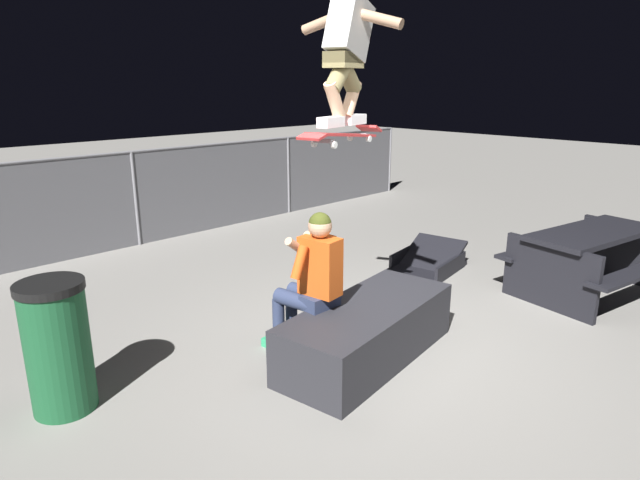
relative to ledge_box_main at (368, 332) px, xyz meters
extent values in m
plane|color=gray|center=(0.22, -0.04, -0.25)|extent=(40.00, 40.00, 0.00)
cube|color=#28282D|center=(0.00, 0.00, 0.00)|extent=(1.91, 0.98, 0.50)
cube|color=#2D3856|center=(-0.32, 0.27, 0.31)|extent=(0.32, 0.20, 0.12)
cube|color=#D15119|center=(-0.32, 0.27, 0.62)|extent=(0.25, 0.37, 0.50)
sphere|color=tan|center=(-0.32, 0.27, 0.97)|extent=(0.20, 0.20, 0.20)
sphere|color=#414919|center=(-0.32, 0.27, 0.99)|extent=(0.19, 0.19, 0.19)
cylinder|color=#D15119|center=(-0.53, 0.30, 0.69)|extent=(0.20, 0.11, 0.29)
cylinder|color=tan|center=(-0.46, 0.41, 0.79)|extent=(0.24, 0.10, 0.19)
cylinder|color=#D15119|center=(-0.13, 0.36, 0.69)|extent=(0.20, 0.11, 0.29)
cylinder|color=tan|center=(-0.22, 0.45, 0.79)|extent=(0.24, 0.10, 0.19)
cylinder|color=#2D3856|center=(-0.44, 0.46, 0.29)|extent=(0.20, 0.42, 0.14)
cylinder|color=#2D3856|center=(-0.47, 0.65, 0.02)|extent=(0.11, 0.11, 0.46)
cube|color=#2D9E66|center=(-0.47, 0.70, -0.21)|extent=(0.14, 0.27, 0.08)
cylinder|color=#2D3856|center=(-0.26, 0.48, 0.29)|extent=(0.20, 0.42, 0.14)
cylinder|color=#2D3856|center=(-0.29, 0.68, 0.02)|extent=(0.11, 0.11, 0.46)
cube|color=#2D9E66|center=(-0.30, 0.73, -0.21)|extent=(0.14, 0.27, 0.08)
cube|color=#B72D2D|center=(-0.13, 0.21, 1.70)|extent=(0.82, 0.37, 0.09)
cube|color=#B72D2D|center=(0.31, 0.31, 1.72)|extent=(0.16, 0.22, 0.07)
cube|color=#B72D2D|center=(-0.56, 0.11, 1.72)|extent=(0.16, 0.22, 0.05)
cube|color=#99999E|center=(0.15, 0.27, 1.68)|extent=(0.10, 0.17, 0.04)
cylinder|color=white|center=(0.13, 0.36, 1.65)|extent=(0.06, 0.04, 0.05)
cylinder|color=white|center=(0.17, 0.18, 1.65)|extent=(0.06, 0.04, 0.05)
cube|color=#99999E|center=(-0.40, 0.15, 1.68)|extent=(0.10, 0.17, 0.04)
cylinder|color=white|center=(-0.42, 0.24, 1.65)|extent=(0.06, 0.04, 0.05)
cylinder|color=white|center=(-0.38, 0.06, 1.65)|extent=(0.06, 0.04, 0.05)
cube|color=white|center=(0.05, 0.25, 1.81)|extent=(0.28, 0.15, 0.08)
cube|color=white|center=(-0.30, 0.17, 1.81)|extent=(0.28, 0.15, 0.08)
cylinder|color=tan|center=(0.00, 0.24, 1.97)|extent=(0.25, 0.15, 0.31)
cylinder|color=brown|center=(-0.07, 0.22, 2.17)|extent=(0.35, 0.20, 0.33)
cylinder|color=tan|center=(-0.25, 0.18, 1.97)|extent=(0.25, 0.15, 0.31)
cylinder|color=brown|center=(-0.18, 0.20, 2.17)|extent=(0.35, 0.20, 0.33)
cube|color=brown|center=(-0.13, 0.21, 2.27)|extent=(0.34, 0.26, 0.12)
cube|color=white|center=(-0.05, 0.23, 2.51)|extent=(0.49, 0.31, 0.52)
cylinder|color=tan|center=(-0.08, 0.45, 2.57)|extent=(0.18, 0.45, 0.19)
cylinder|color=tan|center=(0.02, 0.02, 2.57)|extent=(0.18, 0.45, 0.19)
cube|color=black|center=(2.37, 0.99, -0.22)|extent=(1.07, 0.85, 0.06)
cube|color=black|center=(2.37, 0.99, -0.13)|extent=(1.04, 0.84, 0.44)
cube|color=black|center=(2.37, 1.34, -0.14)|extent=(0.87, 0.18, 0.21)
cube|color=black|center=(2.37, 0.65, -0.14)|extent=(0.87, 0.18, 0.21)
cube|color=black|center=(2.99, -0.78, 0.47)|extent=(1.80, 1.00, 0.06)
cube|color=black|center=(3.09, -0.24, 0.17)|extent=(1.72, 0.54, 0.04)
cube|color=black|center=(2.89, -1.32, 0.17)|extent=(1.72, 0.54, 0.04)
cube|color=black|center=(3.75, -0.92, 0.11)|extent=(0.26, 1.09, 0.72)
cube|color=black|center=(2.23, -0.64, 0.11)|extent=(0.26, 1.09, 0.72)
cylinder|color=#19512D|center=(-2.20, 1.08, 0.22)|extent=(0.45, 0.45, 0.94)
cylinder|color=black|center=(-2.20, 1.08, 0.73)|extent=(0.48, 0.48, 0.06)
cylinder|color=slate|center=(0.22, 4.69, 0.45)|extent=(0.05, 0.05, 1.39)
cylinder|color=slate|center=(3.22, 4.69, 0.45)|extent=(0.05, 0.05, 1.39)
cylinder|color=slate|center=(6.22, 4.69, 0.45)|extent=(0.05, 0.05, 1.39)
cylinder|color=slate|center=(0.22, 4.69, 1.14)|extent=(12.00, 0.04, 0.04)
cube|color=#59595E|center=(0.22, 4.69, 0.45)|extent=(12.00, 0.01, 1.39)
camera|label=1|loc=(-3.36, -2.81, 2.11)|focal=30.53mm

